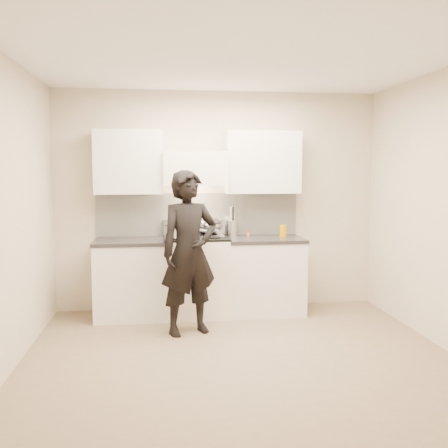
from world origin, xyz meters
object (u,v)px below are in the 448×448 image
object	(u,v)px
stove	(196,275)
utensil_crock	(232,227)
counter_right	(264,275)
wok	(207,225)
person	(189,253)

from	to	relation	value
stove	utensil_crock	distance (m)	0.74
counter_right	utensil_crock	bearing A→B (deg)	153.69
wok	person	xyz separation A→B (m)	(-0.26, -0.83, -0.20)
counter_right	person	size ratio (longest dim) A/B	0.53
stove	person	size ratio (longest dim) A/B	0.55
counter_right	wok	distance (m)	0.93
wok	person	size ratio (longest dim) A/B	0.29
counter_right	utensil_crock	size ratio (longest dim) A/B	2.50
stove	counter_right	bearing A→B (deg)	0.00
stove	utensil_crock	world-z (taller)	utensil_crock
counter_right	utensil_crock	world-z (taller)	utensil_crock
counter_right	utensil_crock	distance (m)	0.71
stove	wok	xyz separation A→B (m)	(0.14, 0.14, 0.59)
stove	wok	world-z (taller)	wok
stove	counter_right	world-z (taller)	stove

